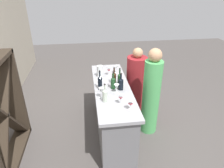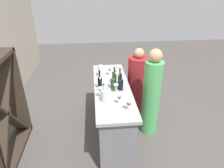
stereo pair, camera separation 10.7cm
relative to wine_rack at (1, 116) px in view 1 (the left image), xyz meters
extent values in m
plane|color=#4C4744|center=(0.42, -1.65, -0.80)|extent=(12.00, 12.00, 0.00)
cube|color=slate|center=(0.42, -1.65, -0.36)|extent=(1.87, 0.51, 0.89)
cube|color=#99999E|center=(0.42, -1.65, 0.11)|extent=(1.95, 0.59, 0.05)
cube|color=#33281E|center=(0.62, 0.00, 0.00)|extent=(0.06, 0.28, 1.60)
cube|color=#33281E|center=(0.00, 0.00, -0.77)|extent=(1.29, 0.28, 0.06)
cube|color=#33281E|center=(0.00, 0.00, 0.00)|extent=(1.20, 0.20, 1.50)
cube|color=#33281E|center=(0.00, 0.00, 0.00)|extent=(1.20, 0.20, 1.50)
cylinder|color=#B7C6B2|center=(-0.01, -1.49, 0.22)|extent=(0.07, 0.07, 0.17)
cone|color=#B7C6B2|center=(-0.01, -1.49, 0.32)|extent=(0.07, 0.07, 0.03)
cylinder|color=#B7C6B2|center=(-0.01, -1.49, 0.38)|extent=(0.03, 0.03, 0.07)
cylinder|color=black|center=(-0.01, -1.49, 0.42)|extent=(0.03, 0.03, 0.01)
cylinder|color=black|center=(0.31, -1.78, 0.22)|extent=(0.08, 0.08, 0.17)
cone|color=black|center=(0.31, -1.78, 0.32)|extent=(0.08, 0.08, 0.03)
cylinder|color=black|center=(0.31, -1.78, 0.38)|extent=(0.03, 0.03, 0.07)
cylinder|color=black|center=(0.31, -1.78, 0.42)|extent=(0.03, 0.03, 0.01)
cylinder|color=#193D1E|center=(0.37, -1.66, 0.22)|extent=(0.08, 0.08, 0.17)
cone|color=#193D1E|center=(0.37, -1.66, 0.33)|extent=(0.08, 0.08, 0.03)
cylinder|color=#193D1E|center=(0.37, -1.66, 0.38)|extent=(0.03, 0.03, 0.07)
cylinder|color=black|center=(0.37, -1.66, 0.42)|extent=(0.03, 0.03, 0.01)
cylinder|color=black|center=(0.38, -1.45, 0.24)|extent=(0.07, 0.07, 0.19)
cone|color=black|center=(0.38, -1.45, 0.35)|extent=(0.07, 0.07, 0.04)
cylinder|color=black|center=(0.38, -1.45, 0.41)|extent=(0.02, 0.02, 0.08)
cylinder|color=black|center=(0.38, -1.45, 0.46)|extent=(0.03, 0.03, 0.01)
cylinder|color=#193D1E|center=(0.47, -1.79, 0.23)|extent=(0.07, 0.07, 0.18)
cone|color=#193D1E|center=(0.47, -1.79, 0.34)|extent=(0.07, 0.07, 0.04)
cylinder|color=#193D1E|center=(0.47, -1.79, 0.40)|extent=(0.03, 0.03, 0.08)
cylinder|color=black|center=(0.47, -1.79, 0.44)|extent=(0.03, 0.03, 0.01)
cylinder|color=#331E0F|center=(0.53, -1.70, 0.23)|extent=(0.07, 0.07, 0.18)
cone|color=#331E0F|center=(0.53, -1.70, 0.33)|extent=(0.07, 0.07, 0.03)
cylinder|color=#331E0F|center=(0.53, -1.70, 0.39)|extent=(0.03, 0.03, 0.07)
cylinder|color=black|center=(0.53, -1.70, 0.43)|extent=(0.03, 0.03, 0.01)
cylinder|color=white|center=(-0.28, -1.81, 0.14)|extent=(0.06, 0.06, 0.00)
cylinder|color=white|center=(-0.28, -1.81, 0.18)|extent=(0.01, 0.01, 0.07)
cone|color=white|center=(-0.28, -1.81, 0.25)|extent=(0.07, 0.07, 0.08)
cone|color=maroon|center=(-0.28, -1.81, 0.23)|extent=(0.06, 0.06, 0.03)
cylinder|color=white|center=(0.97, -1.80, 0.14)|extent=(0.06, 0.06, 0.00)
cylinder|color=white|center=(0.97, -1.80, 0.18)|extent=(0.01, 0.01, 0.08)
cone|color=white|center=(0.97, -1.80, 0.25)|extent=(0.08, 0.08, 0.07)
cylinder|color=white|center=(-0.12, -1.70, 0.14)|extent=(0.06, 0.06, 0.00)
cylinder|color=white|center=(-0.12, -1.70, 0.18)|extent=(0.01, 0.01, 0.07)
cone|color=white|center=(-0.12, -1.70, 0.26)|extent=(0.06, 0.06, 0.09)
cone|color=maroon|center=(-0.12, -1.70, 0.23)|extent=(0.05, 0.05, 0.04)
cylinder|color=white|center=(0.22, -1.69, 0.14)|extent=(0.06, 0.06, 0.00)
cylinder|color=white|center=(0.22, -1.69, 0.18)|extent=(0.01, 0.01, 0.07)
cone|color=white|center=(0.22, -1.69, 0.25)|extent=(0.08, 0.08, 0.07)
cylinder|color=white|center=(0.88, -1.65, 0.14)|extent=(0.06, 0.06, 0.00)
cylinder|color=white|center=(0.88, -1.65, 0.18)|extent=(0.01, 0.01, 0.08)
cone|color=white|center=(0.88, -1.65, 0.27)|extent=(0.06, 0.06, 0.09)
cone|color=maroon|center=(0.88, -1.65, 0.24)|extent=(0.05, 0.05, 0.02)
cylinder|color=white|center=(0.09, -1.44, 0.14)|extent=(0.07, 0.07, 0.00)
cylinder|color=white|center=(0.09, -1.44, 0.18)|extent=(0.01, 0.01, 0.08)
cone|color=white|center=(0.09, -1.44, 0.27)|extent=(0.08, 0.08, 0.08)
cylinder|color=silver|center=(0.86, -1.48, 0.24)|extent=(0.10, 0.10, 0.21)
cylinder|color=maroon|center=(1.03, -2.22, -0.19)|extent=(0.47, 0.47, 1.22)
sphere|color=tan|center=(1.03, -2.22, 0.50)|extent=(0.20, 0.20, 0.20)
cylinder|color=#4CA559|center=(0.38, -2.33, -0.11)|extent=(0.38, 0.38, 1.37)
sphere|color=tan|center=(0.38, -2.33, 0.67)|extent=(0.22, 0.22, 0.22)
camera|label=1|loc=(-2.55, -1.25, 1.74)|focal=32.59mm
camera|label=2|loc=(-2.56, -1.36, 1.74)|focal=32.59mm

